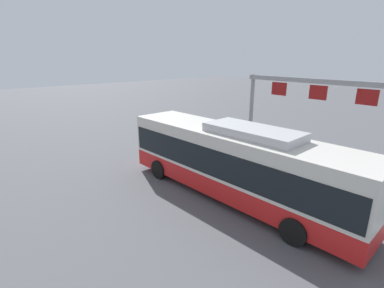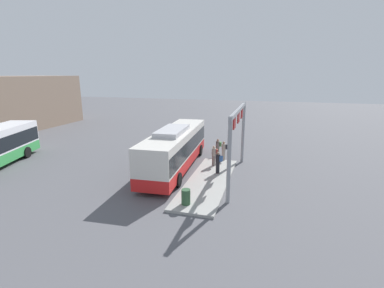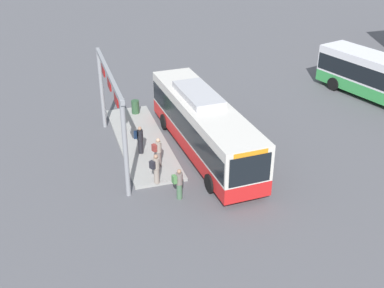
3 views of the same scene
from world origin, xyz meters
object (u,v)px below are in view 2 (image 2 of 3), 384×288
object	(u,v)px
bus_main	(176,147)
person_boarding	(218,147)
person_waiting_mid	(214,155)
person_waiting_far	(218,162)
trash_bin	(186,197)
person_waiting_near	(224,150)

from	to	relation	value
bus_main	person_boarding	bearing A→B (deg)	-35.51
person_waiting_mid	person_waiting_far	xyz separation A→B (m)	(-1.69, -0.65, 0.00)
person_waiting_far	trash_bin	distance (m)	5.65
person_boarding	trash_bin	xyz separation A→B (m)	(-10.40, -0.07, -0.28)
person_waiting_near	person_waiting_mid	xyz separation A→B (m)	(-1.69, 0.53, 0.00)
bus_main	person_waiting_far	distance (m)	3.72
bus_main	trash_bin	size ratio (longest dim) A/B	13.13
person_boarding	person_waiting_far	bearing A→B (deg)	90.83
person_boarding	bus_main	bearing A→B (deg)	47.67
person_waiting_far	trash_bin	size ratio (longest dim) A/B	1.86
person_boarding	person_waiting_mid	size ratio (longest dim) A/B	1.00
bus_main	trash_bin	xyz separation A→B (m)	(-6.21, -2.74, -1.20)
person_waiting_near	person_waiting_far	distance (m)	3.38
person_boarding	person_waiting_near	size ratio (longest dim) A/B	1.00
person_waiting_mid	bus_main	bearing A→B (deg)	-1.34
person_boarding	trash_bin	distance (m)	10.41
person_waiting_mid	trash_bin	size ratio (longest dim) A/B	1.86
person_boarding	person_waiting_far	size ratio (longest dim) A/B	1.00
person_boarding	person_waiting_near	distance (m)	1.66
person_waiting_far	trash_bin	bearing A→B (deg)	93.06
person_boarding	trash_bin	bearing A→B (deg)	80.54
person_waiting_near	person_waiting_mid	distance (m)	1.77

